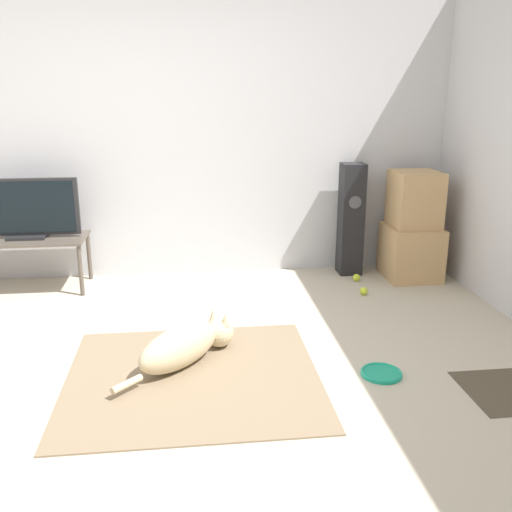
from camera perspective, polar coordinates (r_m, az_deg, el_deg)
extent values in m
plane|color=#BCB29E|center=(3.50, -9.47, -12.19)|extent=(12.00, 12.00, 0.00)
cube|color=silver|center=(5.19, -9.21, 11.93)|extent=(8.00, 0.06, 2.55)
cube|color=#847056|center=(3.51, -6.31, -11.91)|extent=(1.50, 1.39, 0.01)
ellipsoid|color=beige|center=(3.56, -7.69, -9.03)|extent=(0.60, 0.60, 0.26)
sphere|color=beige|center=(3.81, -3.71, -7.61)|extent=(0.20, 0.20, 0.20)
cone|color=beige|center=(3.81, -4.30, -5.89)|extent=(0.06, 0.06, 0.09)
cone|color=beige|center=(3.74, -3.07, -6.29)|extent=(0.06, 0.06, 0.09)
cylinder|color=beige|center=(3.36, -12.79, -12.39)|extent=(0.17, 0.17, 0.04)
cylinder|color=#199E7A|center=(3.59, 12.42, -11.42)|extent=(0.25, 0.25, 0.02)
torus|color=#199E7A|center=(3.59, 12.43, -11.31)|extent=(0.25, 0.25, 0.02)
cube|color=tan|center=(5.35, 15.22, 0.39)|extent=(0.46, 0.50, 0.48)
cube|color=tan|center=(5.26, 15.61, 5.49)|extent=(0.39, 0.42, 0.49)
cube|color=black|center=(5.29, 9.47, 3.63)|extent=(0.21, 0.21, 1.02)
cylinder|color=#4C4C51|center=(5.16, 9.88, 5.31)|extent=(0.11, 0.00, 0.11)
cube|color=brown|center=(5.17, -21.84, 1.58)|extent=(0.96, 0.49, 0.02)
cylinder|color=brown|center=(4.93, -17.13, -1.41)|extent=(0.04, 0.04, 0.43)
cylinder|color=brown|center=(5.34, -16.35, 0.01)|extent=(0.04, 0.04, 0.43)
cube|color=#232326|center=(5.17, -21.87, 1.82)|extent=(0.31, 0.20, 0.03)
cube|color=#232326|center=(5.12, -22.15, 4.56)|extent=(0.88, 0.04, 0.48)
cube|color=black|center=(5.10, -22.20, 4.52)|extent=(0.81, 0.01, 0.43)
sphere|color=#C6E033|center=(5.19, 10.02, -2.14)|extent=(0.07, 0.07, 0.07)
sphere|color=#C6E033|center=(4.86, 10.72, -3.46)|extent=(0.07, 0.07, 0.07)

